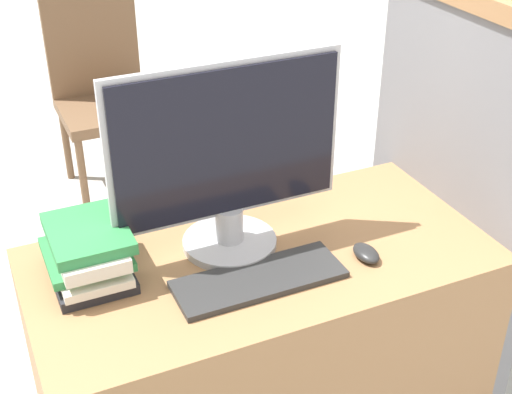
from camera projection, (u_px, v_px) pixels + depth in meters
desk at (261, 362)px, 2.00m from camera, size 1.18×0.59×0.73m
carrel_divider at (443, 213)px, 2.10m from camera, size 0.07×0.69×1.33m
monitor at (228, 158)px, 1.73m from camera, size 0.60×0.24×0.50m
keyboard at (259, 279)px, 1.71m from camera, size 0.42×0.15×0.02m
mouse at (366, 253)px, 1.80m from camera, size 0.06×0.09×0.03m
book_stack at (88, 254)px, 1.70m from camera, size 0.20×0.26×0.13m
far_chair at (102, 87)px, 3.41m from camera, size 0.44×0.44×0.93m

